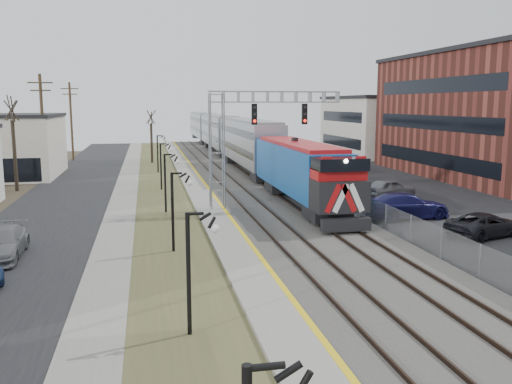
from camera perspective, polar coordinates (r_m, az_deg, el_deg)
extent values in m
cube|color=black|center=(44.39, -19.51, -0.69)|extent=(7.00, 120.00, 0.04)
cube|color=gray|center=(43.98, -13.70, -0.48)|extent=(2.00, 120.00, 0.08)
cube|color=#424B28|center=(43.95, -9.80, -0.37)|extent=(4.00, 120.00, 0.06)
cube|color=gray|center=(44.12, -5.90, -0.13)|extent=(2.00, 120.00, 0.24)
cube|color=#595651|center=(44.87, 0.46, 0.05)|extent=(8.00, 120.00, 0.20)
cube|color=black|center=(48.77, 14.39, 0.41)|extent=(16.00, 120.00, 0.04)
cube|color=gold|center=(44.19, -4.77, 0.07)|extent=(0.24, 120.00, 0.01)
cube|color=#2D2119|center=(44.37, -3.01, 0.16)|extent=(0.08, 120.00, 0.15)
cube|color=#2D2119|center=(44.61, -1.11, 0.22)|extent=(0.08, 120.00, 0.15)
cube|color=#2D2119|center=(45.01, 1.40, 0.30)|extent=(0.08, 120.00, 0.15)
cube|color=#2D2119|center=(45.36, 3.24, 0.36)|extent=(0.08, 120.00, 0.15)
cube|color=#1352A0|center=(38.12, 4.87, 1.98)|extent=(3.00, 17.00, 4.25)
cube|color=black|center=(30.30, 9.45, -3.42)|extent=(2.80, 0.50, 0.70)
cube|color=#A8ABB3|center=(57.74, -0.80, 5.02)|extent=(3.00, 22.00, 5.33)
cube|color=#A8ABB3|center=(80.21, -3.84, 6.19)|extent=(3.00, 22.00, 5.33)
cube|color=#A8ABB3|center=(102.82, -5.55, 6.84)|extent=(3.00, 22.00, 5.33)
cube|color=gray|center=(36.78, -4.15, 4.12)|extent=(1.00, 1.00, 8.00)
cube|color=gray|center=(37.36, 1.97, 9.97)|extent=(9.00, 0.80, 0.80)
cube|color=black|center=(36.60, -0.18, 8.19)|extent=(0.35, 0.25, 1.40)
cube|color=black|center=(37.44, 5.13, 8.18)|extent=(0.35, 0.25, 1.40)
cylinder|color=black|center=(17.21, -7.11, -8.69)|extent=(0.14, 0.14, 4.00)
cylinder|color=black|center=(26.89, -8.77, -2.18)|extent=(0.14, 0.14, 4.00)
cylinder|color=black|center=(36.74, -9.54, 0.87)|extent=(0.14, 0.14, 4.00)
cylinder|color=black|center=(46.65, -9.98, 2.62)|extent=(0.14, 0.14, 4.00)
cylinder|color=black|center=(58.59, -10.31, 3.94)|extent=(0.14, 0.14, 4.00)
cylinder|color=#4C3823|center=(54.19, -21.51, 6.21)|extent=(0.28, 0.28, 10.00)
cylinder|color=#4C3823|center=(73.96, -18.86, 7.00)|extent=(0.28, 0.28, 10.00)
cube|color=gray|center=(45.81, 5.61, 1.08)|extent=(0.04, 120.00, 1.60)
cube|color=brown|center=(59.79, 24.76, 7.19)|extent=(16.00, 26.00, 12.00)
cube|color=beige|center=(81.40, 14.23, 6.67)|extent=(16.00, 18.00, 8.00)
cylinder|color=#382D23|center=(49.72, -24.06, 3.49)|extent=(0.30, 0.30, 5.95)
cylinder|color=#382D23|center=(68.51, -10.93, 5.05)|extent=(0.30, 0.30, 4.90)
imported|color=black|center=(32.53, 23.02, -3.24)|extent=(5.14, 3.44, 1.31)
imported|color=#16164F|center=(35.93, 15.53, -1.46)|extent=(5.67, 2.50, 1.62)
imported|color=gray|center=(43.55, 13.89, 0.35)|extent=(4.66, 2.98, 1.48)
imported|color=#0E4828|center=(46.94, 8.87, 1.07)|extent=(4.30, 2.00, 1.37)
imported|color=slate|center=(28.48, -25.26, -4.97)|extent=(2.19, 5.01, 1.43)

